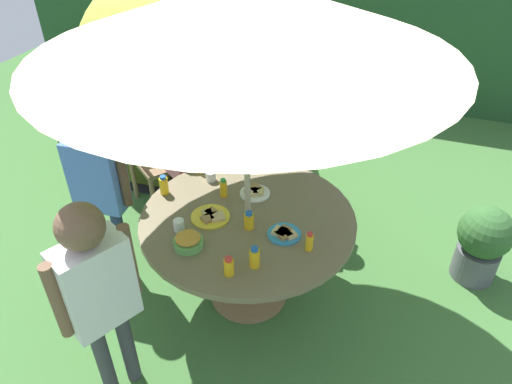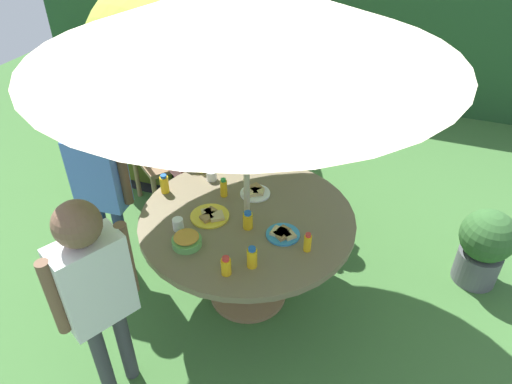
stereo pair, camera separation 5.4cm
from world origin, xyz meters
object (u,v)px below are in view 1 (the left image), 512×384
object	(u,v)px
patio_umbrella	(245,17)
juice_bottle_far_left	(309,242)
potted_plant	(482,242)
child_in_pink_shirt	(179,150)
plate_front_edge	(211,216)
cup_far	(179,225)
plate_far_right	(284,233)
juice_bottle_mid_left	(200,166)
dome_tent	(179,63)
garden_table	(248,232)
juice_bottle_near_right	(255,258)
cup_near	(211,176)
snack_bowl	(188,241)
child_in_white_shirt	(96,284)
child_in_blue_shirt	(97,175)
juice_bottle_center_back	(249,221)
juice_bottle_mid_right	(229,267)
juice_bottle_back_edge	(223,188)
child_in_yellow_shirt	(295,140)
plate_near_left	(255,192)
juice_bottle_center_front	(164,185)
wooden_chair	(160,142)

from	to	relation	value
patio_umbrella	juice_bottle_far_left	distance (m)	1.22
potted_plant	child_in_pink_shirt	xyz separation A→B (m)	(-2.20, -0.19, 0.41)
plate_front_edge	cup_far	bearing A→B (deg)	-126.39
patio_umbrella	plate_far_right	world-z (taller)	patio_umbrella
juice_bottle_mid_left	child_in_pink_shirt	bearing A→B (deg)	145.41
dome_tent	plate_front_edge	distance (m)	2.20
child_in_pink_shirt	garden_table	bearing A→B (deg)	-0.00
juice_bottle_near_right	juice_bottle_mid_left	world-z (taller)	juice_bottle_near_right
cup_near	child_in_pink_shirt	bearing A→B (deg)	146.27
plate_front_edge	snack_bowl	bearing A→B (deg)	-92.90
potted_plant	child_in_white_shirt	world-z (taller)	child_in_white_shirt
snack_bowl	juice_bottle_near_right	distance (m)	0.41
child_in_blue_shirt	juice_bottle_far_left	world-z (taller)	child_in_blue_shirt
juice_bottle_center_back	juice_bottle_mid_right	xyz separation A→B (m)	(0.03, -0.39, -0.00)
patio_umbrella	child_in_pink_shirt	xyz separation A→B (m)	(-0.74, 0.53, -1.15)
juice_bottle_near_right	potted_plant	bearing A→B (deg)	40.96
snack_bowl	juice_bottle_far_left	world-z (taller)	juice_bottle_far_left
dome_tent	child_in_blue_shirt	world-z (taller)	dome_tent
juice_bottle_center_back	cup_near	bearing A→B (deg)	137.46
patio_umbrella	juice_bottle_back_edge	distance (m)	1.15
child_in_pink_shirt	dome_tent	bearing A→B (deg)	152.29
dome_tent	child_in_yellow_shirt	xyz separation A→B (m)	(1.39, -0.80, -0.16)
plate_near_left	child_in_white_shirt	bearing A→B (deg)	-109.77
potted_plant	juice_bottle_mid_right	distance (m)	1.88
child_in_white_shirt	juice_bottle_center_front	xyz separation A→B (m)	(-0.15, 0.93, -0.07)
juice_bottle_far_left	cup_far	distance (m)	0.76
plate_far_right	juice_bottle_near_right	bearing A→B (deg)	-104.56
child_in_pink_shirt	juice_bottle_far_left	distance (m)	1.35
plate_front_edge	juice_bottle_mid_left	world-z (taller)	juice_bottle_mid_left
juice_bottle_center_front	juice_bottle_mid_left	distance (m)	0.33
cup_near	potted_plant	bearing A→B (deg)	13.34
juice_bottle_near_right	juice_bottle_mid_left	distance (m)	0.99
juice_bottle_back_edge	child_in_white_shirt	bearing A→B (deg)	-102.16
patio_umbrella	cup_near	xyz separation A→B (m)	(-0.37, 0.28, -1.15)
snack_bowl	cup_near	distance (m)	0.67
potted_plant	patio_umbrella	bearing A→B (deg)	-153.85
garden_table	juice_bottle_back_edge	world-z (taller)	juice_bottle_back_edge
juice_bottle_near_right	dome_tent	bearing A→B (deg)	125.65
child_in_pink_shirt	juice_bottle_mid_right	distance (m)	1.30
cup_near	snack_bowl	bearing A→B (deg)	-76.80
juice_bottle_near_right	cup_far	world-z (taller)	juice_bottle_near_right
dome_tent	juice_bottle_far_left	size ratio (longest dim) A/B	17.32
patio_umbrella	juice_bottle_mid_right	distance (m)	1.23
plate_far_right	juice_bottle_far_left	xyz separation A→B (m)	(0.16, -0.07, 0.04)
wooden_chair	cup_near	xyz separation A→B (m)	(0.72, -0.56, 0.17)
wooden_chair	juice_bottle_center_back	xyz separation A→B (m)	(1.14, -0.94, 0.19)
child_in_white_shirt	child_in_yellow_shirt	bearing A→B (deg)	12.43
snack_bowl	juice_bottle_center_back	xyz separation A→B (m)	(0.26, 0.27, 0.02)
dome_tent	child_in_yellow_shirt	size ratio (longest dim) A/B	1.85
child_in_yellow_shirt	dome_tent	bearing A→B (deg)	-118.56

